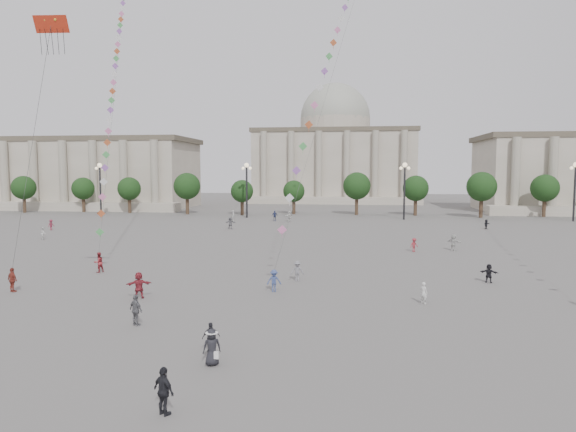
# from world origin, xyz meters

# --- Properties ---
(ground) EXTENTS (360.00, 360.00, 0.00)m
(ground) POSITION_xyz_m (0.00, 0.00, 0.00)
(ground) COLOR #575452
(ground) RESTS_ON ground
(hall_west) EXTENTS (84.00, 26.22, 17.20)m
(hall_west) POSITION_xyz_m (-75.00, 93.89, 8.43)
(hall_west) COLOR #A39988
(hall_west) RESTS_ON ground
(hall_central) EXTENTS (48.30, 34.30, 35.50)m
(hall_central) POSITION_xyz_m (0.00, 129.22, 14.23)
(hall_central) COLOR #A39988
(hall_central) RESTS_ON ground
(tree_row) EXTENTS (137.12, 5.12, 8.00)m
(tree_row) POSITION_xyz_m (0.00, 78.00, 5.39)
(tree_row) COLOR #3C2E1E
(tree_row) RESTS_ON ground
(lamp_post_far_west) EXTENTS (2.00, 0.90, 10.65)m
(lamp_post_far_west) POSITION_xyz_m (-45.00, 70.00, 7.35)
(lamp_post_far_west) COLOR #262628
(lamp_post_far_west) RESTS_ON ground
(lamp_post_mid_west) EXTENTS (2.00, 0.90, 10.65)m
(lamp_post_mid_west) POSITION_xyz_m (-15.00, 70.00, 7.35)
(lamp_post_mid_west) COLOR #262628
(lamp_post_mid_west) RESTS_ON ground
(lamp_post_mid_east) EXTENTS (2.00, 0.90, 10.65)m
(lamp_post_mid_east) POSITION_xyz_m (15.00, 70.00, 7.35)
(lamp_post_mid_east) COLOR #262628
(lamp_post_mid_east) RESTS_ON ground
(lamp_post_far_east) EXTENTS (2.00, 0.90, 10.65)m
(lamp_post_far_east) POSITION_xyz_m (45.00, 70.00, 7.35)
(lamp_post_far_east) COLOR #262628
(lamp_post_far_east) RESTS_ON ground
(person_crowd_0) EXTENTS (1.22, 0.81, 1.93)m
(person_crowd_0) POSITION_xyz_m (-8.65, 64.09, 0.96)
(person_crowd_0) COLOR navy
(person_crowd_0) RESTS_ON ground
(person_crowd_1) EXTENTS (0.90, 0.99, 1.67)m
(person_crowd_1) POSITION_xyz_m (-35.44, 35.42, 0.83)
(person_crowd_1) COLOR silver
(person_crowd_1) RESTS_ON ground
(person_crowd_2) EXTENTS (0.97, 1.21, 1.64)m
(person_crowd_2) POSITION_xyz_m (-40.65, 45.58, 0.82)
(person_crowd_2) COLOR maroon
(person_crowd_2) RESTS_ON ground
(person_crowd_3) EXTENTS (1.51, 0.88, 1.56)m
(person_crowd_3) POSITION_xyz_m (16.38, 15.18, 0.78)
(person_crowd_3) COLOR black
(person_crowd_3) RESTS_ON ground
(person_crowd_4) EXTENTS (1.52, 1.73, 1.89)m
(person_crowd_4) POSITION_xyz_m (-5.92, 63.80, 0.95)
(person_crowd_4) COLOR silver
(person_crowd_4) RESTS_ON ground
(person_crowd_6) EXTENTS (1.20, 0.84, 1.70)m
(person_crowd_6) POSITION_xyz_m (0.81, 13.88, 0.85)
(person_crowd_6) COLOR slate
(person_crowd_6) RESTS_ON ground
(person_crowd_7) EXTENTS (1.68, 1.59, 1.90)m
(person_crowd_7) POSITION_xyz_m (16.85, 32.34, 0.95)
(person_crowd_7) COLOR silver
(person_crowd_7) RESTS_ON ground
(person_crowd_8) EXTENTS (1.16, 1.01, 1.56)m
(person_crowd_8) POSITION_xyz_m (12.26, 30.84, 0.78)
(person_crowd_8) COLOR maroon
(person_crowd_8) RESTS_ON ground
(person_crowd_9) EXTENTS (1.31, 1.35, 1.54)m
(person_crowd_9) POSITION_xyz_m (26.25, 55.43, 0.77)
(person_crowd_9) COLOR black
(person_crowd_9) RESTS_ON ground
(person_crowd_10) EXTENTS (0.53, 0.72, 1.84)m
(person_crowd_10) POSITION_xyz_m (-16.37, 64.36, 0.92)
(person_crowd_10) COLOR #B5B5B1
(person_crowd_10) RESTS_ON ground
(person_crowd_12) EXTENTS (1.83, 0.84, 1.90)m
(person_crowd_12) POSITION_xyz_m (-13.63, 50.49, 0.95)
(person_crowd_12) COLOR slate
(person_crowd_12) RESTS_ON ground
(person_crowd_13) EXTENTS (0.65, 0.65, 1.52)m
(person_crowd_13) POSITION_xyz_m (10.18, 7.69, 0.76)
(person_crowd_13) COLOR silver
(person_crowd_13) RESTS_ON ground
(tourist_0) EXTENTS (1.17, 0.85, 1.85)m
(tourist_0) POSITION_xyz_m (-20.08, 7.41, 0.92)
(tourist_0) COLOR maroon
(tourist_0) RESTS_ON ground
(tourist_1) EXTENTS (1.15, 0.96, 1.84)m
(tourist_1) POSITION_xyz_m (-1.68, -10.00, 0.92)
(tourist_1) COLOR black
(tourist_1) RESTS_ON ground
(tourist_2) EXTENTS (1.85, 1.27, 1.92)m
(tourist_2) POSITION_xyz_m (-9.83, 6.73, 0.96)
(tourist_2) COLOR maroon
(tourist_2) RESTS_ON ground
(tourist_3) EXTENTS (1.17, 0.94, 1.86)m
(tourist_3) POSITION_xyz_m (-7.35, 0.53, 0.93)
(tourist_3) COLOR #5B5B5F
(tourist_3) RESTS_ON ground
(tourist_4) EXTENTS (0.97, 0.72, 1.52)m
(tourist_4) POSITION_xyz_m (-1.75, -3.27, 0.76)
(tourist_4) COLOR black
(tourist_4) RESTS_ON ground
(kite_flyer_0) EXTENTS (1.07, 1.12, 1.82)m
(kite_flyer_0) POSITION_xyz_m (-17.30, 15.32, 0.91)
(kite_flyer_0) COLOR maroon
(kite_flyer_0) RESTS_ON ground
(kite_flyer_1) EXTENTS (1.22, 0.90, 1.68)m
(kite_flyer_1) POSITION_xyz_m (-0.55, 9.91, 0.84)
(kite_flyer_1) COLOR #37477D
(kite_flyer_1) RESTS_ON ground
(hat_person) EXTENTS (1.00, 0.85, 1.74)m
(hat_person) POSITION_xyz_m (-1.23, -4.98, 0.91)
(hat_person) COLOR black
(hat_person) RESTS_ON ground
(dragon_kite) EXTENTS (4.09, 2.01, 18.24)m
(dragon_kite) POSITION_xyz_m (-14.22, 4.17, 17.69)
(dragon_kite) COLOR red
(dragon_kite) RESTS_ON ground
(kite_train_west) EXTENTS (10.81, 29.16, 45.95)m
(kite_train_west) POSITION_xyz_m (-22.70, 30.86, 19.94)
(kite_train_west) COLOR #3F3F3F
(kite_train_west) RESTS_ON ground
(kite_train_mid) EXTENTS (10.59, 50.55, 73.65)m
(kite_train_mid) POSITION_xyz_m (4.72, 36.85, 29.73)
(kite_train_mid) COLOR #3F3F3F
(kite_train_mid) RESTS_ON ground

